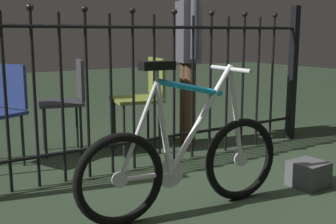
# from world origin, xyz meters

# --- Properties ---
(ground_plane) EXTENTS (20.00, 20.00, 0.00)m
(ground_plane) POSITION_xyz_m (0.00, 0.00, 0.00)
(ground_plane) COLOR #2A3B27
(iron_fence) EXTENTS (3.51, 0.07, 1.37)m
(iron_fence) POSITION_xyz_m (-0.06, 0.73, 0.68)
(iron_fence) COLOR black
(iron_fence) RESTS_ON ground
(bicycle) EXTENTS (1.41, 0.40, 0.94)m
(bicycle) POSITION_xyz_m (-0.31, -0.20, 0.32)
(bicycle) COLOR black
(bicycle) RESTS_ON ground
(chair_olive) EXTENTS (0.50, 0.50, 0.87)m
(chair_olive) POSITION_xyz_m (0.21, 1.17, 0.55)
(chair_olive) COLOR black
(chair_olive) RESTS_ON ground
(chair_charcoal) EXTENTS (0.48, 0.47, 0.86)m
(chair_charcoal) POSITION_xyz_m (-0.40, 1.49, 0.53)
(chair_charcoal) COLOR black
(chair_charcoal) RESTS_ON ground
(person_visitor) EXTENTS (0.27, 0.46, 1.63)m
(person_visitor) POSITION_xyz_m (0.68, 1.13, 0.97)
(person_visitor) COLOR #4C3823
(person_visitor) RESTS_ON ground
(display_crate) EXTENTS (0.25, 0.25, 0.18)m
(display_crate) POSITION_xyz_m (0.70, -0.33, 0.09)
(display_crate) COLOR #4C4C51
(display_crate) RESTS_ON ground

